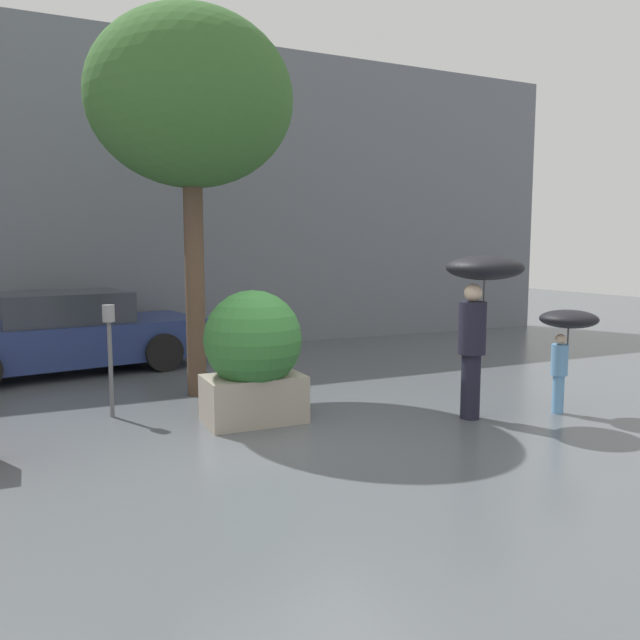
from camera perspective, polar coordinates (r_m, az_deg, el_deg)
The scene contains 8 objects.
ground_plane at distance 6.64m, azimuth -1.44°, elevation -10.89°, with size 40.00×40.00×0.00m, color #51565B.
building_facade at distance 12.61m, azimuth -13.55°, elevation 10.99°, with size 18.00×0.30×6.00m.
planter_box at distance 7.17m, azimuth -6.14°, elevation -3.01°, with size 1.12×1.12×1.52m.
person_adult at distance 7.45m, azimuth 14.46°, elevation 2.34°, with size 0.89×0.89×1.91m.
person_child at distance 8.02m, azimuth 21.64°, elevation -0.82°, with size 0.68×0.68×1.26m.
parked_car_near at distance 10.89m, azimuth -22.44°, elevation -1.27°, with size 4.56×2.55×1.29m.
street_tree at distance 8.74m, azimuth -11.74°, elevation 18.97°, with size 2.67×2.67×5.05m.
parking_meter at distance 7.70m, azimuth -18.69°, elevation -1.50°, with size 0.14×0.14×1.34m.
Camera 1 is at (-2.52, -5.81, 2.00)m, focal length 35.00 mm.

